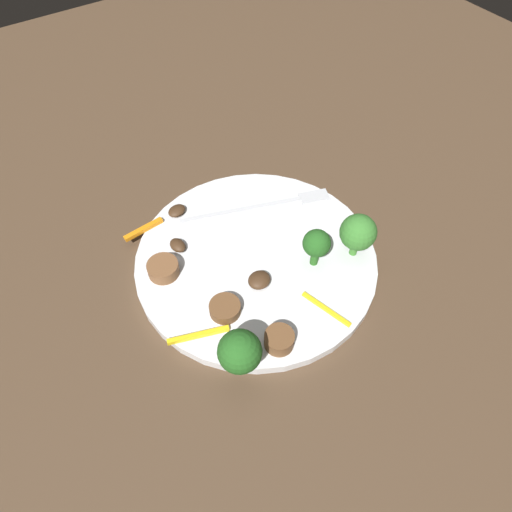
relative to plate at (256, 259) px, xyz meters
The scene contains 15 objects.
ground_plane 0.01m from the plate, ahead, with size 1.40×1.40×0.00m, color #4C3826.
plate is the anchor object (origin of this frame).
fork 0.08m from the plate, 45.84° to the left, with size 0.17×0.07×0.00m.
broccoli_floret_0 0.14m from the plate, 130.23° to the right, with size 0.04×0.04×0.05m.
broccoli_floret_1 0.11m from the plate, 31.74° to the right, with size 0.04×0.04×0.05m.
broccoli_floret_2 0.07m from the plate, 42.46° to the right, with size 0.03×0.03×0.05m.
sausage_slice_0 0.11m from the plate, 112.44° to the right, with size 0.03×0.03×0.02m, color brown.
sausage_slice_1 0.08m from the plate, 147.80° to the right, with size 0.03×0.03×0.01m, color brown.
sausage_slice_2 0.10m from the plate, 158.85° to the left, with size 0.03×0.03×0.01m, color brown.
mushroom_0 0.09m from the plate, 138.52° to the left, with size 0.02×0.02×0.01m, color #422B19.
mushroom_1 0.04m from the plate, 118.74° to the right, with size 0.02×0.02×0.01m, color #422B19.
mushroom_2 0.11m from the plate, 111.39° to the left, with size 0.02×0.02×0.01m, color #422B19.
pepper_strip_0 0.10m from the plate, 78.40° to the right, with size 0.06×0.00×0.00m, color yellow.
pepper_strip_1 0.13m from the plate, 129.91° to the left, with size 0.05×0.01×0.00m, color orange.
pepper_strip_2 0.11m from the plate, 153.56° to the right, with size 0.06×0.00×0.00m, color yellow.
Camera 1 is at (-0.17, -0.25, 0.40)m, focal length 32.28 mm.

